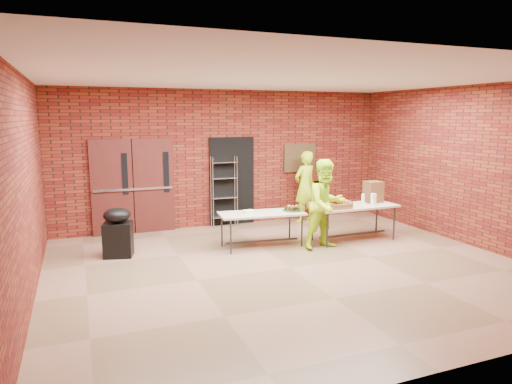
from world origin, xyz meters
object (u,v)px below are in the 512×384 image
table_left (262,216)px  volunteer_woman (305,187)px  wire_rack (224,192)px  covered_grill (118,232)px  coffee_dispenser (373,192)px  volunteer_man (326,204)px  table_right (354,208)px

table_left → volunteer_woman: 2.47m
wire_rack → covered_grill: wire_rack is taller
coffee_dispenser → volunteer_woman: (-0.75, 1.74, -0.10)m
volunteer_woman → volunteer_man: 2.31m
table_right → coffee_dispenser: 0.67m
wire_rack → table_left: bearing=-82.4°
wire_rack → volunteer_man: volunteer_man is taller
table_left → covered_grill: size_ratio=1.90×
covered_grill → volunteer_man: bearing=0.9°
wire_rack → table_left: size_ratio=0.95×
volunteer_woman → volunteer_man: bearing=55.0°
table_left → table_right: (1.98, -0.25, 0.05)m
coffee_dispenser → volunteer_woman: bearing=113.2°
table_left → coffee_dispenser: (2.56, -0.09, 0.34)m
wire_rack → coffee_dispenser: wire_rack is taller
table_left → covered_grill: covered_grill is taller
covered_grill → volunteer_man: size_ratio=0.52×
table_right → covered_grill: covered_grill is taller
volunteer_man → table_left: bearing=146.7°
covered_grill → volunteer_man: (3.86, -0.93, 0.42)m
table_left → coffee_dispenser: 2.59m
coffee_dispenser → table_left: bearing=178.0°
wire_rack → volunteer_woman: (1.99, -0.27, 0.04)m
table_left → volunteer_man: 1.28m
table_right → volunteer_woman: bearing=94.0°
wire_rack → table_left: 1.94m
coffee_dispenser → table_right: bearing=-164.7°
table_right → volunteer_woman: 1.92m
coffee_dispenser → volunteer_man: 1.51m
covered_grill → wire_rack: bearing=45.6°
coffee_dispenser → volunteer_man: size_ratio=0.26×
coffee_dispenser → wire_rack: bearing=143.7°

